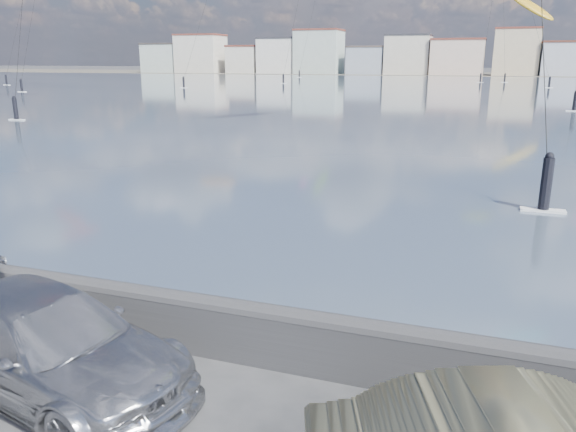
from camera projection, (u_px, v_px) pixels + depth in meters
The scene contains 6 objects.
bay_water at pixel (461, 90), 90.36m from camera, with size 500.00×177.00×0.00m, color #35485F.
far_shore_strip at pixel (477, 74), 188.97m from camera, with size 500.00×60.00×0.00m, color #4C473D.
seawall at pixel (207, 322), 9.50m from camera, with size 400.00×0.36×1.08m.
far_buildings at pixel (482, 55), 174.21m from camera, with size 240.79×13.26×14.60m.
car_silver at pixel (45, 343), 8.45m from camera, with size 2.11×5.19×1.51m, color #B1B2B8.
kitesurfer_11 at pixel (531, 7), 106.73m from camera, with size 10.04×14.67×18.17m.
Camera 1 is at (4.16, -5.02, 4.88)m, focal length 35.00 mm.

